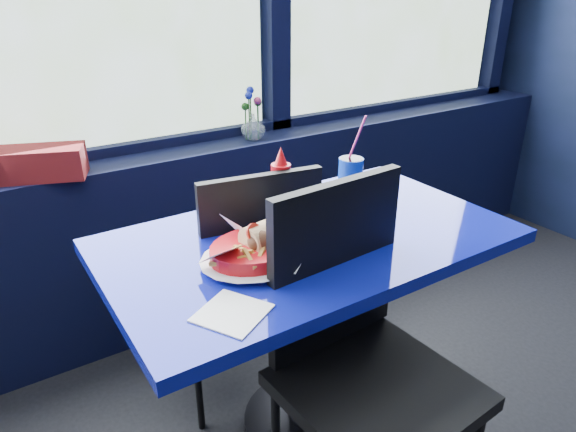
# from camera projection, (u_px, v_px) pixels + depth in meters

# --- Properties ---
(window_sill) EXTENTS (5.00, 0.26, 0.80)m
(window_sill) POSITION_uv_depth(u_px,v_px,m) (133.00, 248.00, 2.19)
(window_sill) COLOR black
(window_sill) RESTS_ON ground
(near_table) EXTENTS (1.20, 0.70, 0.75)m
(near_table) POSITION_uv_depth(u_px,v_px,m) (309.00, 287.00, 1.60)
(near_table) COLOR black
(near_table) RESTS_ON ground
(chair_near_front) EXTENTS (0.47, 0.47, 0.98)m
(chair_near_front) POSITION_uv_depth(u_px,v_px,m) (359.00, 344.00, 1.35)
(chair_near_front) COLOR black
(chair_near_front) RESTS_ON ground
(chair_near_back) EXTENTS (0.48, 0.48, 0.92)m
(chair_near_back) POSITION_uv_depth(u_px,v_px,m) (242.00, 273.00, 1.76)
(chair_near_back) COLOR black
(chair_near_back) RESTS_ON ground
(planter_box) EXTENTS (0.57, 0.33, 0.11)m
(planter_box) POSITION_uv_depth(u_px,v_px,m) (1.00, 165.00, 1.78)
(planter_box) COLOR maroon
(planter_box) RESTS_ON window_sill
(flower_vase) EXTENTS (0.13, 0.14, 0.23)m
(flower_vase) POSITION_uv_depth(u_px,v_px,m) (253.00, 124.00, 2.25)
(flower_vase) COLOR silver
(flower_vase) RESTS_ON window_sill
(food_basket) EXTENTS (0.34, 0.34, 0.11)m
(food_basket) POSITION_uv_depth(u_px,v_px,m) (262.00, 247.00, 1.37)
(food_basket) COLOR red
(food_basket) RESTS_ON near_table
(ketchup_bottle) EXTENTS (0.06, 0.06, 0.23)m
(ketchup_bottle) POSITION_uv_depth(u_px,v_px,m) (281.00, 187.00, 1.61)
(ketchup_bottle) COLOR red
(ketchup_bottle) RESTS_ON near_table
(soda_cup) EXTENTS (0.09, 0.09, 0.29)m
(soda_cup) POSITION_uv_depth(u_px,v_px,m) (350.00, 176.00, 1.78)
(soda_cup) COLOR #0E349A
(soda_cup) RESTS_ON near_table
(napkin) EXTENTS (0.20, 0.20, 0.00)m
(napkin) POSITION_uv_depth(u_px,v_px,m) (232.00, 313.00, 1.16)
(napkin) COLOR white
(napkin) RESTS_ON near_table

